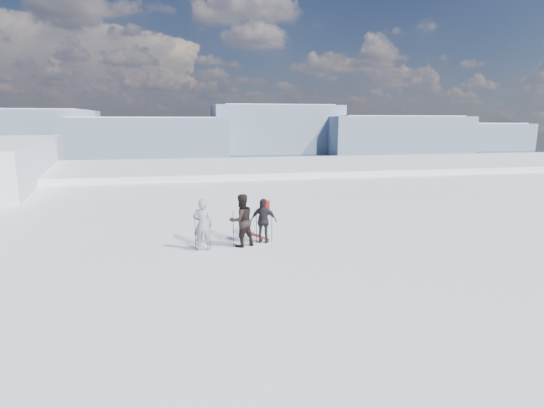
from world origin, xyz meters
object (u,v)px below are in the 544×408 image
Objects in this scene: skier_pack at (264,221)px; skis_loose at (254,235)px; skier_dark at (241,220)px; skier_grey at (203,225)px.

skier_pack is 1.45m from skis_loose.
skier_dark reaches higher than skier_pack.
skier_dark is 1.15× the size of skier_pack.
skier_dark is (1.43, 0.21, 0.04)m from skier_grey.
skier_dark is at bearing -116.29° from skis_loose.
skier_pack is (2.33, 0.51, -0.09)m from skier_grey.
skis_loose is (0.72, 1.46, -0.98)m from skier_dark.
skier_grey is at bearing 33.00° from skier_pack.
skier_dark is 1.90m from skis_loose.
skis_loose is at bearing -133.38° from skier_grey.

